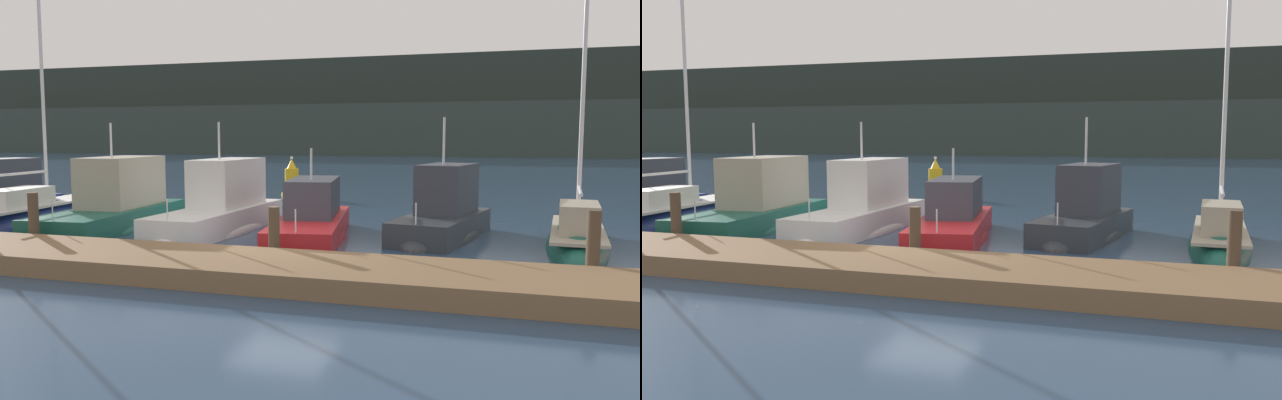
% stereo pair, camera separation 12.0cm
% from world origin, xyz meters
% --- Properties ---
extents(ground_plane, '(400.00, 400.00, 0.00)m').
position_xyz_m(ground_plane, '(0.00, 0.00, 0.00)').
color(ground_plane, navy).
extents(dock, '(34.94, 2.80, 0.45)m').
position_xyz_m(dock, '(0.00, -2.27, 0.23)').
color(dock, brown).
rests_on(dock, ground).
extents(mooring_pile_1, '(0.28, 0.28, 1.55)m').
position_xyz_m(mooring_pile_1, '(-7.18, -0.62, 0.78)').
color(mooring_pile_1, '#4C3D2D').
rests_on(mooring_pile_1, ground).
extents(mooring_pile_2, '(0.28, 0.28, 1.40)m').
position_xyz_m(mooring_pile_2, '(0.00, -0.62, 0.70)').
color(mooring_pile_2, '#4C3D2D').
rests_on(mooring_pile_2, ground).
extents(mooring_pile_3, '(0.28, 0.28, 1.58)m').
position_xyz_m(mooring_pile_3, '(7.18, -0.62, 0.79)').
color(mooring_pile_3, '#4C3D2D').
rests_on(mooring_pile_3, ground).
extents(sailboat_berth_2, '(2.73, 8.24, 11.68)m').
position_xyz_m(sailboat_berth_2, '(-10.68, 3.32, 0.13)').
color(sailboat_berth_2, navy).
rests_on(sailboat_berth_2, ground).
extents(motorboat_berth_3, '(3.25, 7.70, 4.20)m').
position_xyz_m(motorboat_berth_3, '(-7.39, 3.28, 0.42)').
color(motorboat_berth_3, '#195647').
rests_on(motorboat_berth_3, ground).
extents(motorboat_berth_4, '(2.15, 7.33, 4.16)m').
position_xyz_m(motorboat_berth_4, '(-3.68, 3.86, 0.43)').
color(motorboat_berth_4, white).
rests_on(motorboat_berth_4, ground).
extents(motorboat_berth_5, '(3.35, 7.33, 3.27)m').
position_xyz_m(motorboat_berth_5, '(-0.31, 3.22, 0.31)').
color(motorboat_berth_5, red).
rests_on(motorboat_berth_5, ground).
extents(motorboat_berth_6, '(2.99, 5.86, 4.34)m').
position_xyz_m(motorboat_berth_6, '(3.49, 4.55, 0.38)').
color(motorboat_berth_6, '#2D3338').
rests_on(motorboat_berth_6, ground).
extents(sailboat_berth_7, '(2.10, 6.79, 8.81)m').
position_xyz_m(sailboat_berth_7, '(7.28, 3.90, 0.13)').
color(sailboat_berth_7, '#195647').
rests_on(sailboat_berth_7, ground).
extents(channel_buoy, '(1.09, 1.09, 2.04)m').
position_xyz_m(channel_buoy, '(-5.54, 15.86, 0.77)').
color(channel_buoy, gold).
rests_on(channel_buoy, ground).
extents(hillside_backdrop, '(240.00, 23.00, 15.90)m').
position_xyz_m(hillside_backdrop, '(-2.94, 92.01, 7.33)').
color(hillside_backdrop, '#28332D').
rests_on(hillside_backdrop, ground).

